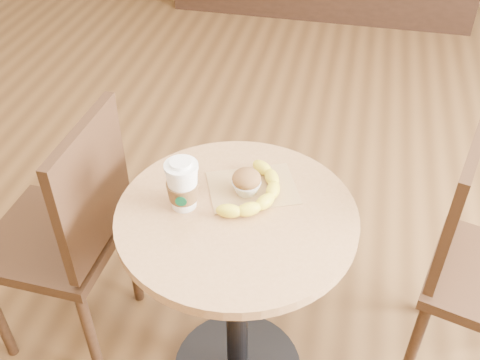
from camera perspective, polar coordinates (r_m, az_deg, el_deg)
The scene contains 6 objects.
cafe_table at distance 1.66m, azimuth -0.30°, elevation -9.36°, with size 0.65×0.65×0.75m.
chair_left at distance 1.86m, azimuth -16.98°, elevation -4.98°, with size 0.42×0.42×0.92m.
kraft_bag at distance 1.56m, azimuth 1.28°, elevation -0.79°, with size 0.24×0.18×0.00m, color #A37F4F.
coffee_cup at distance 1.47m, azimuth -5.85°, elevation -0.65°, with size 0.09×0.09×0.15m.
muffin at distance 1.52m, azimuth 0.66°, elevation -0.20°, with size 0.08×0.08×0.07m.
banana at distance 1.52m, azimuth 1.52°, elevation -0.97°, with size 0.17×0.27×0.04m, color yellow, non-canonical shape.
Camera 1 is at (0.31, -1.12, 1.76)m, focal length 42.00 mm.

